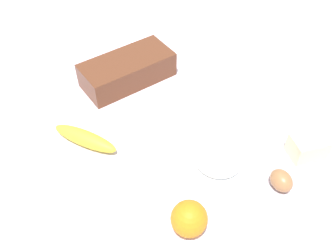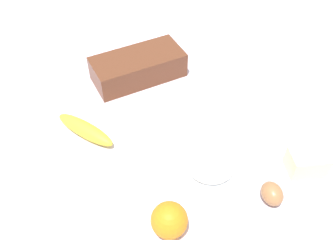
{
  "view_description": "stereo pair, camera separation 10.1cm",
  "coord_description": "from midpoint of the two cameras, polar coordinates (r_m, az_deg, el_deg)",
  "views": [
    {
      "loc": [
        -0.33,
        -0.62,
        0.76
      ],
      "look_at": [
        0.0,
        0.0,
        0.04
      ],
      "focal_mm": 40.35,
      "sensor_mm": 36.0,
      "label": 1
    },
    {
      "loc": [
        -0.24,
        -0.66,
        0.76
      ],
      "look_at": [
        0.0,
        0.0,
        0.04
      ],
      "focal_mm": 40.35,
      "sensor_mm": 36.0,
      "label": 2
    }
  ],
  "objects": [
    {
      "name": "ground_plane",
      "position": [
        1.04,
        2.76,
        -2.06
      ],
      "size": [
        2.4,
        2.4,
        0.02
      ],
      "primitive_type": "cube",
      "color": "silver"
    },
    {
      "name": "loaf_pan",
      "position": [
        1.18,
        -2.09,
        7.98
      ],
      "size": [
        0.29,
        0.16,
        0.08
      ],
      "rotation": [
        0.0,
        0.0,
        0.12
      ],
      "color": "brown",
      "rests_on": "ground_plane"
    },
    {
      "name": "flour_bowl",
      "position": [
        0.93,
        9.49,
        -7.38
      ],
      "size": [
        0.15,
        0.15,
        0.07
      ],
      "color": "white",
      "rests_on": "ground_plane"
    },
    {
      "name": "banana",
      "position": [
        1.02,
        -9.69,
        -1.58
      ],
      "size": [
        0.15,
        0.18,
        0.04
      ],
      "primitive_type": "ellipsoid",
      "rotation": [
        0.0,
        0.0,
        2.19
      ],
      "color": "yellow",
      "rests_on": "ground_plane"
    },
    {
      "name": "orange_fruit",
      "position": [
        0.83,
        3.8,
        -15.06
      ],
      "size": [
        0.08,
        0.08,
        0.08
      ],
      "primitive_type": "sphere",
      "color": "orange",
      "rests_on": "ground_plane"
    },
    {
      "name": "butter_block",
      "position": [
        1.0,
        23.0,
        -6.05
      ],
      "size": [
        0.1,
        0.08,
        0.06
      ],
      "primitive_type": "cube",
      "rotation": [
        0.0,
        0.0,
        -0.22
      ],
      "color": "#F4EDB2",
      "rests_on": "ground_plane"
    },
    {
      "name": "egg_near_butter",
      "position": [
        0.93,
        18.53,
        -10.68
      ],
      "size": [
        0.05,
        0.06,
        0.05
      ],
      "primitive_type": "ellipsoid",
      "rotation": [
        0.0,
        1.57,
        4.66
      ],
      "color": "#A77144",
      "rests_on": "ground_plane"
    }
  ]
}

